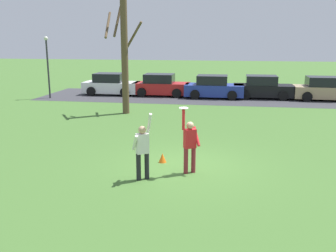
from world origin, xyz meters
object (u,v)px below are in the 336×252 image
frisbee_disc (184,108)px  bare_tree_tall (124,55)px  parked_car_white (111,85)px  parked_car_black (263,88)px  field_cone_orange (162,158)px  person_catcher (190,143)px  parked_car_tan (324,89)px  person_defender (142,148)px  parked_car_blue (214,88)px  parked_car_red (161,86)px  lamppost_by_lot (48,61)px

frisbee_disc → bare_tree_tall: size_ratio=0.05×
parked_car_white → parked_car_black: (11.07, 0.01, 0.00)m
field_cone_orange → bare_tree_tall: bearing=113.6°
bare_tree_tall → person_catcher: bearing=-63.1°
parked_car_white → parked_car_black: 11.07m
parked_car_white → field_cone_orange: size_ratio=12.84×
person_catcher → parked_car_tan: 17.43m
person_defender → parked_car_white: bearing=79.8°
frisbee_disc → parked_car_blue: bearing=89.1°
parked_car_black → field_cone_orange: (-4.49, -15.02, -0.57)m
parked_car_red → lamppost_by_lot: bearing=-162.1°
parked_car_blue → field_cone_orange: 14.68m
parked_car_tan → bare_tree_tall: size_ratio=0.67×
parked_car_black → bare_tree_tall: 10.87m
person_defender → frisbee_disc: size_ratio=7.24×
person_catcher → field_cone_orange: size_ratio=6.50×
parked_car_blue → frisbee_disc: bearing=-90.6°
frisbee_disc → parked_car_tan: size_ratio=0.07×
parked_car_white → bare_tree_tall: size_ratio=0.67×
person_defender → parked_car_tan: person_defender is taller
parked_car_tan → parked_car_red: bearing=179.2°
parked_car_white → lamppost_by_lot: 4.81m
bare_tree_tall → lamppost_by_lot: bare_tree_tall is taller
parked_car_red → bare_tree_tall: (-0.78, -6.87, 2.51)m
parked_car_blue → parked_car_black: bearing=6.8°
lamppost_by_lot → field_cone_orange: (10.34, -12.66, -2.43)m
bare_tree_tall → field_cone_orange: (3.57, -8.18, -3.08)m
person_catcher → lamppost_by_lot: size_ratio=0.49×
person_catcher → parked_car_red: 16.38m
person_defender → bare_tree_tall: bearing=77.5°
person_defender → field_cone_orange: size_ratio=6.39×
bare_tree_tall → parked_car_tan: bearing=28.7°
parked_car_black → lamppost_by_lot: lamppost_by_lot is taller
person_catcher → parked_car_blue: 15.51m
frisbee_disc → parked_car_black: frisbee_disc is taller
lamppost_by_lot → person_defender: bearing=-55.0°
parked_car_white → field_cone_orange: bearing=-66.0°
parked_car_tan → parked_car_black: bearing=177.8°
field_cone_orange → parked_car_tan: bearing=60.0°
frisbee_disc → bare_tree_tall: 10.24m
bare_tree_tall → lamppost_by_lot: size_ratio=1.44×
parked_car_black → field_cone_orange: size_ratio=12.84×
parked_car_white → bare_tree_tall: bearing=-65.9°
frisbee_disc → person_defender: bearing=-149.1°
parked_car_blue → parked_car_black: size_ratio=1.00×
person_defender → parked_car_white: size_ratio=0.50×
parked_car_white → field_cone_orange: (6.58, -15.01, -0.57)m
parked_car_black → field_cone_orange: parked_car_black is taller
parked_car_white → parked_car_tan: bearing=-0.3°
person_defender → parked_car_blue: (1.39, 16.30, -0.25)m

